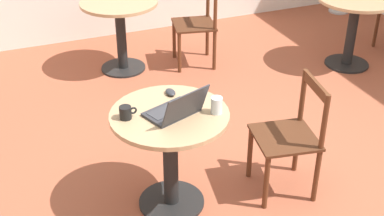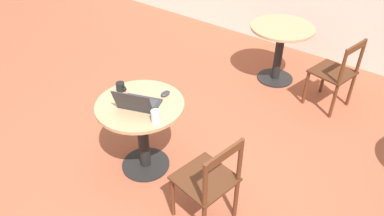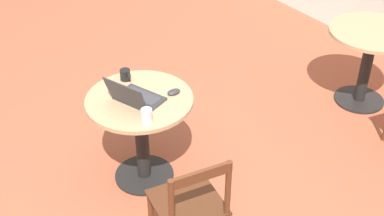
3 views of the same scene
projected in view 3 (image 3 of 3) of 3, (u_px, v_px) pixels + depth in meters
cafe_table_near at (141, 122)px, 3.79m from camera, size 0.75×0.75×0.72m
cafe_table_far at (369, 51)px, 4.62m from camera, size 0.75×0.75×0.72m
chair_near_right at (190, 207)px, 3.24m from camera, size 0.47×0.47×0.83m
laptop at (135, 97)px, 3.61m from camera, size 0.40×0.37×0.21m
mouse at (174, 92)px, 3.71m from camera, size 0.06×0.10×0.03m
mug at (125, 75)px, 3.85m from camera, size 0.11×0.07×0.08m
drinking_glass at (147, 116)px, 3.41m from camera, size 0.07×0.07×0.11m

